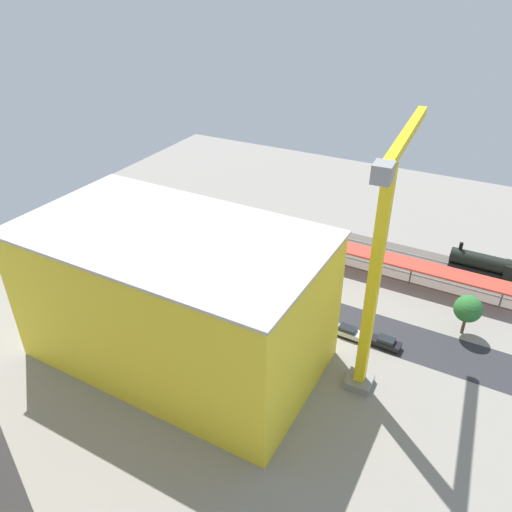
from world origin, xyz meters
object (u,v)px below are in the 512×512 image
at_px(parked_car_1, 347,332).
at_px(construction_building, 175,298).
at_px(tower_crane, 381,252).
at_px(traffic_light, 264,291).
at_px(street_tree_0, 200,235).
at_px(parked_car_0, 386,343).
at_px(locomotive, 488,265).
at_px(street_tree_3, 468,309).
at_px(parked_car_3, 263,307).
at_px(parked_car_2, 303,317).
at_px(platform_canopy_near, 333,244).
at_px(street_tree_1, 240,247).
at_px(box_truck_0, 251,294).
at_px(street_tree_2, 254,250).

height_order(parked_car_1, construction_building, construction_building).
bearing_deg(tower_crane, traffic_light, -17.94).
distance_m(tower_crane, street_tree_0, 44.48).
bearing_deg(parked_car_0, tower_crane, 79.64).
xyz_separation_m(locomotive, construction_building, (38.81, 45.55, 8.42)).
bearing_deg(construction_building, parked_car_1, -142.21).
distance_m(tower_crane, street_tree_3, 25.46).
relative_size(parked_car_0, parked_car_3, 0.97).
relative_size(parked_car_1, traffic_light, 0.72).
bearing_deg(parked_car_2, street_tree_0, -19.18).
height_order(platform_canopy_near, tower_crane, tower_crane).
bearing_deg(street_tree_1, tower_crane, 151.12).
bearing_deg(platform_canopy_near, box_truck_0, 67.78).
xyz_separation_m(street_tree_2, traffic_light, (-7.06, 9.64, -1.17)).
xyz_separation_m(parked_car_1, street_tree_2, (21.53, -8.77, 4.86)).
xyz_separation_m(parked_car_3, street_tree_0, (18.78, -9.71, 4.72)).
xyz_separation_m(locomotive, street_tree_1, (42.32, 20.69, 3.15)).
xyz_separation_m(parked_car_2, tower_crane, (-12.56, 7.42, 19.81)).
xyz_separation_m(construction_building, traffic_light, (-6.71, -14.84, -5.85)).
distance_m(tower_crane, street_tree_2, 34.19).
distance_m(parked_car_2, tower_crane, 24.60).
bearing_deg(locomotive, platform_canopy_near, 19.76).
xyz_separation_m(platform_canopy_near, street_tree_0, (23.65, 10.59, 1.28)).
bearing_deg(street_tree_1, parked_car_3, 135.75).
relative_size(platform_canopy_near, box_truck_0, 6.73).
distance_m(parked_car_3, street_tree_1, 14.33).
bearing_deg(platform_canopy_near, locomotive, -160.24).
bearing_deg(parked_car_2, parked_car_0, 179.88).
relative_size(street_tree_0, street_tree_1, 1.09).
xyz_separation_m(platform_canopy_near, parked_car_0, (-16.17, 19.63, -3.48)).
bearing_deg(parked_car_2, platform_canopy_near, -83.41).
xyz_separation_m(parked_car_3, construction_building, (6.28, 15.32, 9.55)).
distance_m(parked_car_2, traffic_light, 7.75).
height_order(street_tree_1, traffic_light, street_tree_1).
relative_size(parked_car_0, parked_car_1, 0.96).
distance_m(parked_car_1, street_tree_1, 26.68).
xyz_separation_m(street_tree_0, street_tree_1, (-8.98, 0.17, -0.44)).
xyz_separation_m(parked_car_0, traffic_light, (20.62, 1.15, 3.73)).
relative_size(construction_building, street_tree_2, 5.09).
relative_size(platform_canopy_near, parked_car_1, 14.16).
bearing_deg(box_truck_0, street_tree_1, -50.96).
xyz_separation_m(construction_building, street_tree_1, (3.52, -24.87, -5.27)).
bearing_deg(box_truck_0, traffic_light, 154.76).
bearing_deg(street_tree_3, street_tree_2, 0.80).
relative_size(locomotive, parked_car_0, 2.97).
relative_size(parked_car_2, tower_crane, 0.14).
bearing_deg(parked_car_0, parked_car_3, 1.80).
distance_m(parked_car_0, construction_building, 33.08).
relative_size(street_tree_3, traffic_light, 1.04).
bearing_deg(parked_car_0, street_tree_0, -12.79).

